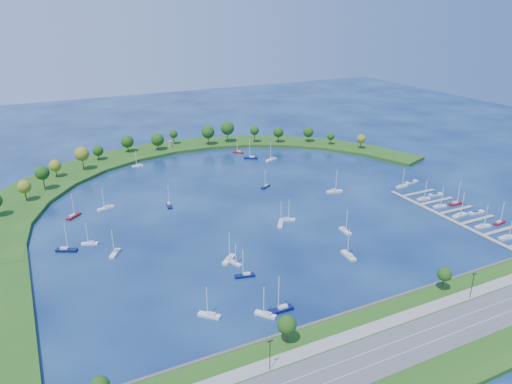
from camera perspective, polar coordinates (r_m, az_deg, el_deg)
name	(u,v)px	position (r m, az deg, el deg)	size (l,w,h in m)	color
ground	(252,204)	(254.00, -0.51, -1.39)	(700.00, 700.00, 0.00)	#07163F
south_shoreline	(422,337)	(166.31, 19.07, -15.96)	(420.00, 43.10, 11.60)	#215015
breakwater	(142,186)	(282.74, -13.37, 0.66)	(286.74, 247.64, 2.00)	#215015
breakwater_trees	(174,144)	(328.47, -9.65, 5.64)	(238.13, 92.60, 15.68)	#382314
harbor_tower	(170,144)	(351.77, -10.16, 5.61)	(2.60, 2.60, 4.66)	gray
dock_system	(460,216)	(259.02, 23.03, -2.67)	(24.28, 82.00, 1.60)	gray
moored_boat_0	(266,314)	(167.86, 1.14, -14.24)	(6.39, 7.21, 11.11)	silver
moored_boat_1	(115,252)	(212.63, -16.39, -6.90)	(6.07, 7.82, 11.56)	silver
moored_boat_2	(287,219)	(234.91, 3.74, -3.19)	(7.72, 4.70, 10.98)	silver
moored_boat_3	(281,223)	(230.10, 2.94, -3.72)	(6.33, 7.76, 11.62)	silver
moored_boat_4	(251,157)	(327.53, -0.62, 4.13)	(9.27, 7.00, 13.62)	#0A1040
moored_boat_5	(334,191)	(272.16, 9.27, 0.13)	(9.34, 4.07, 13.28)	silver
moored_boat_6	(235,262)	(197.25, -2.51, -8.32)	(4.07, 6.59, 9.38)	silver
moored_boat_7	(209,314)	(168.22, -5.54, -14.25)	(7.18, 7.01, 11.52)	silver
moored_boat_8	(229,259)	(199.76, -3.23, -7.90)	(8.04, 7.49, 12.63)	silver
moored_boat_9	(245,275)	(188.74, -1.33, -9.78)	(8.15, 3.97, 11.54)	#0A1040
moored_boat_10	(90,243)	(224.17, -19.12, -5.71)	(7.31, 4.48, 10.41)	silver
moored_boat_11	(106,208)	(258.72, -17.39, -1.77)	(8.88, 4.82, 12.58)	silver
moored_boat_12	(345,230)	(226.81, 10.53, -4.48)	(2.60, 7.91, 11.46)	silver
moored_boat_13	(169,205)	(254.53, -10.27, -1.49)	(3.68, 8.45, 12.02)	#0A1040
moored_boat_14	(281,309)	(170.14, 2.93, -13.68)	(9.46, 2.65, 13.90)	#0A1040
moored_boat_15	(271,159)	(323.86, 1.82, 3.91)	(9.25, 5.52, 13.15)	silver
moored_boat_16	(138,165)	(320.83, -13.86, 3.09)	(7.06, 2.00, 10.36)	silver
moored_boat_17	(349,255)	(205.85, 10.92, -7.34)	(3.17, 8.96, 12.92)	silver
moored_boat_18	(73,216)	(254.24, -20.85, -2.65)	(7.87, 7.44, 12.44)	maroon
moored_boat_19	(66,249)	(221.85, -21.58, -6.33)	(9.07, 6.25, 13.09)	#0A1040
moored_boat_20	(238,152)	(340.73, -2.13, 4.80)	(6.93, 6.60, 11.00)	maroon
moored_boat_21	(266,186)	(275.99, 1.16, 0.71)	(7.30, 5.48, 10.70)	#0A1040
docked_boat_0	(508,237)	(244.58, 27.67, -4.74)	(9.02, 3.77, 12.86)	silver
docked_boat_2	(483,226)	(251.50, 25.33, -3.63)	(8.12, 3.38, 11.57)	silver
docked_boat_3	(500,222)	(259.03, 26.92, -3.20)	(7.83, 3.19, 11.17)	maroon
docked_boat_4	(460,215)	(259.22, 23.01, -2.50)	(8.90, 3.18, 12.82)	silver
docked_boat_5	(476,212)	(266.39, 24.66, -2.20)	(9.00, 3.22, 1.80)	silver
docked_boat_6	(440,206)	(266.99, 20.96, -1.52)	(7.55, 3.08, 10.78)	silver
docked_boat_7	(456,203)	(273.78, 22.64, -1.19)	(8.47, 2.40, 12.44)	maroon
docked_boat_8	(424,198)	(274.13, 19.26, -0.69)	(7.72, 2.94, 11.08)	silver
docked_boat_9	(436,194)	(282.52, 20.52, -0.26)	(8.46, 3.39, 1.68)	silver
docked_boat_10	(402,186)	(288.58, 16.90, 0.70)	(7.72, 2.79, 11.11)	silver
docked_boat_11	(411,182)	(297.16, 17.94, 1.14)	(9.30, 3.75, 1.84)	silver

